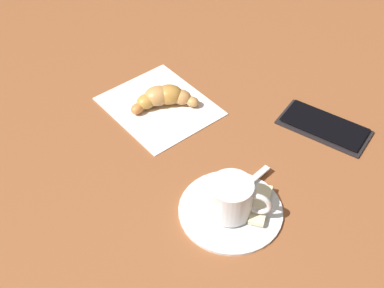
% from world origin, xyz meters
% --- Properties ---
extents(ground_plane, '(1.80, 1.80, 0.00)m').
position_xyz_m(ground_plane, '(0.00, 0.00, 0.00)').
color(ground_plane, brown).
extents(saucer, '(0.15, 0.15, 0.01)m').
position_xyz_m(saucer, '(-0.13, 0.02, 0.00)').
color(saucer, silver).
rests_on(saucer, ground).
extents(espresso_cup, '(0.07, 0.07, 0.05)m').
position_xyz_m(espresso_cup, '(-0.14, 0.02, 0.04)').
color(espresso_cup, silver).
rests_on(espresso_cup, saucer).
extents(teaspoon, '(0.04, 0.12, 0.01)m').
position_xyz_m(teaspoon, '(-0.12, 0.01, 0.01)').
color(teaspoon, silver).
rests_on(teaspoon, saucer).
extents(sugar_packet, '(0.06, 0.07, 0.01)m').
position_xyz_m(sugar_packet, '(-0.15, -0.02, 0.01)').
color(sugar_packet, beige).
rests_on(sugar_packet, saucer).
extents(napkin, '(0.20, 0.18, 0.00)m').
position_xyz_m(napkin, '(0.12, -0.00, 0.00)').
color(napkin, silver).
rests_on(napkin, ground).
extents(croissant, '(0.07, 0.12, 0.03)m').
position_xyz_m(croissant, '(0.11, -0.01, 0.02)').
color(croissant, tan).
rests_on(croissant, napkin).
extents(cell_phone, '(0.16, 0.12, 0.01)m').
position_xyz_m(cell_phone, '(-0.07, -0.21, 0.00)').
color(cell_phone, black).
rests_on(cell_phone, ground).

